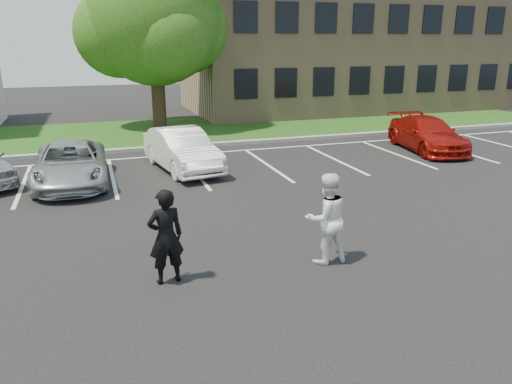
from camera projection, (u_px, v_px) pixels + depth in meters
ground_plane at (271, 262)px, 10.55m from camera, size 90.00×90.00×0.00m
curb at (175, 147)px, 21.40m from camera, size 40.00×0.30×0.15m
grass_strip at (161, 132)px, 25.03m from camera, size 44.00×8.00×0.08m
stall_lines at (225, 162)px, 19.08m from camera, size 34.00×5.36×0.01m
office_building at (354, 44)px, 33.51m from camera, size 22.40×10.40×8.30m
tree at (156, 21)px, 24.77m from camera, size 7.80×7.20×8.80m
man_black_suit at (166, 237)px, 9.40m from camera, size 0.74×0.54×1.88m
man_white_shirt at (326, 218)px, 10.28m from camera, size 0.98×0.79×1.93m
car_silver_minivan at (70, 164)px, 16.02m from camera, size 2.30×4.82×1.33m
car_white_sedan at (182, 150)px, 17.73m from camera, size 2.29×4.67×1.47m
car_red_compact at (427, 134)px, 20.92m from camera, size 2.67×4.97×1.37m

